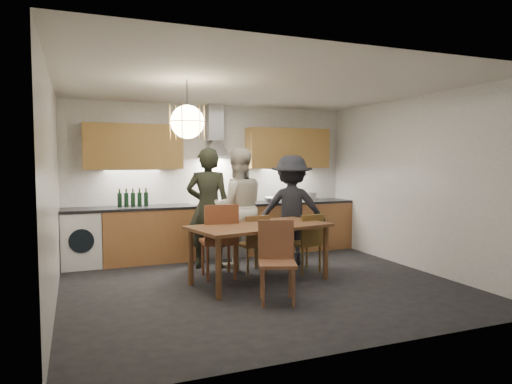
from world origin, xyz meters
name	(u,v)px	position (x,y,z in m)	size (l,w,h in m)	color
ground	(261,284)	(0.00, 0.00, 0.00)	(5.00, 5.00, 0.00)	black
room_shell	(262,155)	(0.00, 0.00, 1.71)	(5.02, 4.52, 2.61)	white
counter_run	(220,230)	(0.02, 1.95, 0.45)	(5.00, 0.62, 0.90)	#BA7B47
range_stove	(218,230)	(0.00, 1.94, 0.44)	(0.90, 0.60, 0.92)	silver
wall_fixtures	(216,147)	(0.00, 2.07, 1.87)	(4.30, 0.54, 1.10)	tan
pendant_lamp	(187,122)	(-1.00, -0.10, 2.10)	(0.43, 0.43, 0.70)	black
dining_table	(260,231)	(0.03, 0.12, 0.69)	(2.00, 1.28, 0.78)	brown
chair_back_left	(220,236)	(-0.42, 0.48, 0.60)	(0.51, 0.51, 1.04)	brown
chair_back_mid	(255,240)	(0.13, 0.59, 0.49)	(0.44, 0.44, 0.85)	brown
chair_back_right	(308,239)	(0.87, 0.33, 0.49)	(0.45, 0.45, 0.86)	brown
chair_front	(277,255)	(-0.10, -0.70, 0.54)	(0.54, 0.54, 0.94)	brown
person_left	(208,208)	(-0.39, 1.17, 0.92)	(0.67, 0.44, 1.84)	black
person_mid	(238,208)	(0.05, 1.10, 0.91)	(0.89, 0.69, 1.82)	beige
person_right	(292,210)	(0.91, 0.97, 0.86)	(1.11, 0.64, 1.72)	black
mixing_bowl	(273,200)	(1.01, 1.91, 0.94)	(0.34, 0.34, 0.08)	silver
stock_pot	(312,197)	(1.82, 1.96, 0.97)	(0.19, 0.19, 0.13)	#ACADB0
wine_bottles	(133,198)	(-1.41, 1.98, 1.04)	(0.48, 0.07, 0.29)	black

